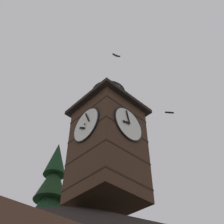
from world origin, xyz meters
name	(u,v)px	position (x,y,z in m)	size (l,w,h in m)	color
clock_tower	(108,141)	(-1.67, -0.65, 11.91)	(4.19, 4.19, 9.58)	#422B1E
flying_bird_high	(116,56)	(-2.59, -0.70, 21.67)	(0.74, 0.38, 0.14)	black
flying_bird_low	(169,113)	(-7.26, 0.63, 17.01)	(0.68, 0.58, 0.13)	black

